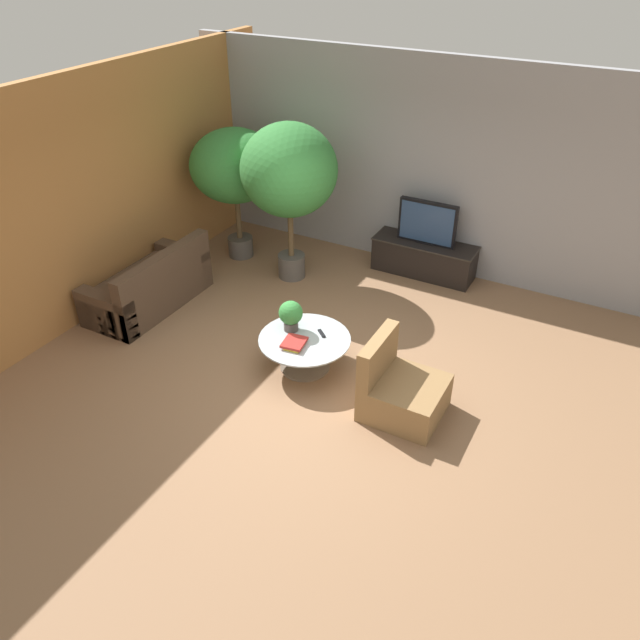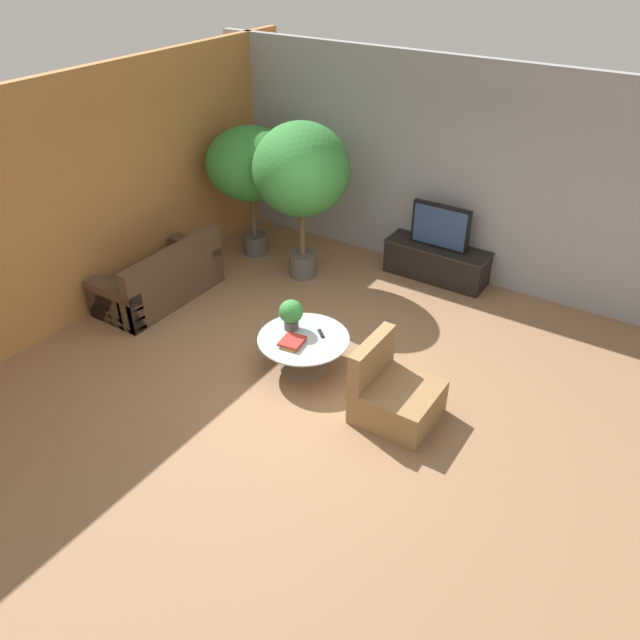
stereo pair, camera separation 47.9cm
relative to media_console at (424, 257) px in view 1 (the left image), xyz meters
The scene contains 13 objects.
ground_plane 2.96m from the media_console, 94.93° to the right, with size 24.00×24.00×0.00m, color #8C6647.
back_wall_stone 1.30m from the media_console, 128.39° to the left, with size 7.40×0.12×3.00m, color #939399.
side_wall_left 4.62m from the media_console, 142.05° to the right, with size 0.12×7.40×3.00m, color #B2753D.
media_console is the anchor object (origin of this frame).
television 0.55m from the media_console, 90.00° to the right, with size 0.85×0.13×0.62m.
coffee_table 2.83m from the media_console, 98.15° to the right, with size 1.06×1.06×0.41m.
couch_by_wall 3.90m from the media_console, 138.18° to the right, with size 0.84×1.72×0.84m.
armchair_wicker 3.11m from the media_console, 73.97° to the right, with size 0.80×0.76×0.86m.
potted_palm_tall 3.03m from the media_console, 163.45° to the right, with size 1.29×1.29×1.96m.
potted_palm_corner 2.34m from the media_console, 149.00° to the right, with size 1.31×1.31×2.24m.
potted_plant_tabletop 2.82m from the media_console, 102.98° to the right, with size 0.28×0.28×0.37m.
book_stack 3.02m from the media_console, 98.23° to the right, with size 0.28×0.31×0.06m.
remote_black 2.65m from the media_console, 95.88° to the right, with size 0.04×0.16×0.02m, color black.
Camera 1 is at (2.80, -4.90, 4.49)m, focal length 35.00 mm.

